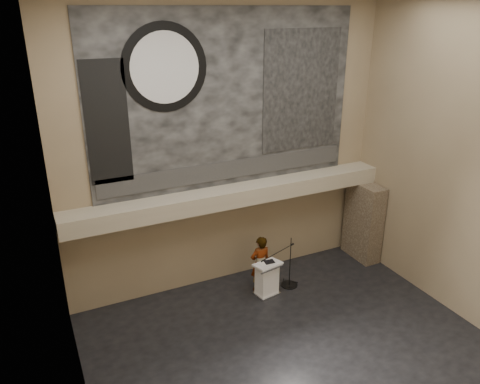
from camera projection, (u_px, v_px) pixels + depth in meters
floor at (294, 350)px, 11.96m from camera, size 10.00×10.00×0.00m
wall_back at (228, 150)px, 13.74m from camera, size 10.00×0.02×8.50m
wall_front at (446, 287)px, 7.03m from camera, size 10.00×0.02×8.50m
wall_left at (66, 242)px, 8.38m from camera, size 0.02×8.00×8.50m
wall_right at (462, 165)px, 12.39m from camera, size 0.02×8.00×8.50m
soffit at (234, 195)px, 13.88m from camera, size 10.00×0.80×0.50m
sprinkler_left at (184, 214)px, 13.30m from camera, size 0.04×0.04×0.06m
sprinkler_right at (290, 194)px, 14.71m from camera, size 0.04×0.04×0.06m
banner at (228, 101)px, 13.18m from camera, size 8.00×0.05×5.00m
banner_text_strip at (229, 170)px, 13.90m from camera, size 7.76×0.02×0.55m
banner_clock_rim at (165, 68)px, 12.05m from camera, size 2.30×0.02×2.30m
banner_clock_face at (165, 68)px, 12.03m from camera, size 1.84×0.02×1.84m
banner_building_print at (301, 91)px, 14.07m from camera, size 2.60×0.02×3.60m
banner_brick_print at (107, 124)px, 11.89m from camera, size 1.10×0.02×3.20m
stone_pier at (363, 221)px, 15.96m from camera, size 0.60×1.40×2.70m
lectern at (267, 279)px, 14.04m from camera, size 0.86×0.68×1.14m
binder at (269, 262)px, 13.87m from camera, size 0.32×0.27×0.04m
papers at (264, 264)px, 13.78m from camera, size 0.30×0.35×0.00m
speaker_person at (260, 264)px, 14.18m from camera, size 0.67×0.45×1.82m
mic_stand at (288, 279)px, 14.59m from camera, size 1.53×0.74×1.67m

